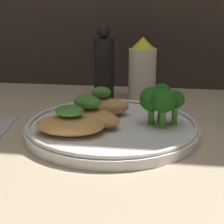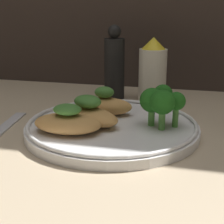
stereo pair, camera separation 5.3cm
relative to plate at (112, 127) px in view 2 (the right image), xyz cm
name	(u,v)px [view 2 (the right image)]	position (x,y,z in cm)	size (l,w,h in cm)	color
ground_plane	(112,136)	(0.00, 0.00, -1.49)	(180.00, 180.00, 1.00)	tan
plate	(112,127)	(0.00, 0.00, 0.00)	(26.87, 26.87, 2.00)	white
grilled_meat_front	(68,122)	(-5.37, -4.88, 1.98)	(10.18, 6.52, 4.22)	tan
grilled_meat_middle	(88,113)	(-3.70, -0.58, 2.11)	(12.51, 9.88, 4.56)	tan
grilled_meat_back	(104,105)	(-2.44, 4.48, 2.18)	(9.67, 5.38, 4.86)	tan
broccoli_bunch	(161,101)	(7.36, 0.76, 4.44)	(6.85, 5.98, 6.25)	#569942
sauce_bottle	(153,71)	(3.42, 20.65, 5.27)	(5.70, 5.70, 13.08)	silver
pepper_grinder	(114,66)	(-4.66, 20.65, 5.98)	(4.23, 4.23, 15.40)	black
fork	(1,130)	(-17.23, -3.73, -0.69)	(4.30, 18.29, 0.60)	silver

